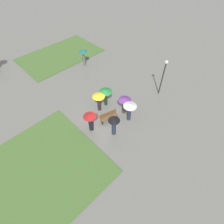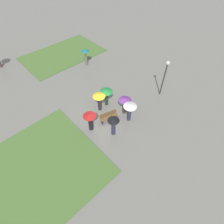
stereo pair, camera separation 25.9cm
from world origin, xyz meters
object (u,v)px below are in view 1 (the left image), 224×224
at_px(crowd_person_white, 130,108).
at_px(crowd_person_green, 106,93).
at_px(lone_walker_far_path, 83,54).
at_px(park_bench, 109,116).
at_px(crowd_person_purple, 125,102).
at_px(lamp_post, 164,73).
at_px(crowd_person_red, 90,119).
at_px(crowd_person_yellow, 99,99).
at_px(crowd_person_black, 114,124).

relative_size(crowd_person_white, crowd_person_green, 1.05).
bearing_deg(lone_walker_far_path, park_bench, 84.22).
relative_size(crowd_person_white, lone_walker_far_path, 0.93).
bearing_deg(lone_walker_far_path, crowd_person_white, 94.23).
bearing_deg(crowd_person_purple, crowd_person_white, -131.82).
xyz_separation_m(crowd_person_white, lone_walker_far_path, (2.51, 9.36, 0.03)).
distance_m(lamp_post, crowd_person_red, 7.95).
height_order(park_bench, lamp_post, lamp_post).
relative_size(park_bench, crowd_person_yellow, 0.88).
relative_size(lamp_post, crowd_person_white, 1.97).
xyz_separation_m(lamp_post, crowd_person_green, (-4.89, 2.57, -1.05)).
height_order(crowd_person_purple, crowd_person_green, crowd_person_green).
xyz_separation_m(crowd_person_purple, crowd_person_white, (-0.31, -0.86, 0.11)).
bearing_deg(crowd_person_yellow, lamp_post, 113.86).
bearing_deg(crowd_person_purple, crowd_person_yellow, 104.82).
height_order(park_bench, lone_walker_far_path, lone_walker_far_path).
xyz_separation_m(park_bench, lamp_post, (6.03, -1.01, 1.99)).
bearing_deg(lone_walker_far_path, lamp_post, 122.76).
height_order(crowd_person_red, crowd_person_black, crowd_person_black).
height_order(crowd_person_white, crowd_person_black, crowd_person_black).
bearing_deg(crowd_person_purple, lone_walker_far_path, 53.22).
bearing_deg(crowd_person_purple, crowd_person_black, -178.36).
relative_size(crowd_person_white, crowd_person_black, 1.00).
bearing_deg(crowd_person_yellow, crowd_person_green, 142.12).
relative_size(park_bench, crowd_person_white, 0.86).
height_order(lamp_post, lone_walker_far_path, lamp_post).
distance_m(lamp_post, crowd_person_white, 4.83).
bearing_deg(crowd_person_yellow, crowd_person_white, 68.80).
height_order(crowd_person_purple, crowd_person_white, crowd_person_white).
distance_m(crowd_person_purple, crowd_person_black, 2.54).
xyz_separation_m(crowd_person_purple, crowd_person_black, (-2.32, -1.03, -0.03)).
relative_size(crowd_person_purple, crowd_person_yellow, 0.97).
distance_m(crowd_person_black, lone_walker_far_path, 10.55).
xyz_separation_m(crowd_person_red, crowd_person_white, (3.05, -1.45, 0.12)).
relative_size(crowd_person_green, lone_walker_far_path, 0.89).
relative_size(lamp_post, crowd_person_green, 2.07).
distance_m(crowd_person_yellow, crowd_person_white, 2.87).
relative_size(park_bench, lamp_post, 0.44).
bearing_deg(crowd_person_red, crowd_person_yellow, 36.70).
distance_m(crowd_person_red, crowd_person_green, 3.15).
xyz_separation_m(park_bench, crowd_person_purple, (1.61, -0.32, 0.86)).
height_order(lamp_post, crowd_person_yellow, lamp_post).
xyz_separation_m(lamp_post, crowd_person_red, (-7.77, 1.27, -1.13)).
relative_size(crowd_person_red, crowd_person_white, 0.99).
height_order(crowd_person_red, crowd_person_yellow, crowd_person_red).
bearing_deg(lamp_post, crowd_person_black, -177.11).
height_order(lamp_post, crowd_person_red, lamp_post).
relative_size(crowd_person_black, lone_walker_far_path, 0.94).
height_order(crowd_person_white, lone_walker_far_path, lone_walker_far_path).
distance_m(park_bench, lone_walker_far_path, 9.08).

